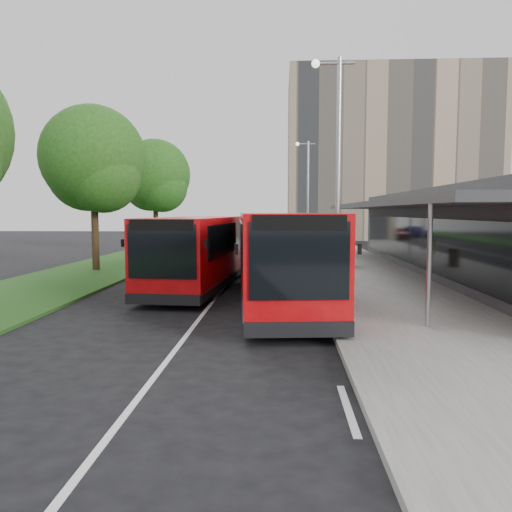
{
  "coord_description": "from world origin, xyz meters",
  "views": [
    {
      "loc": [
        2.29,
        -15.36,
        2.98
      ],
      "look_at": [
        1.42,
        1.25,
        1.5
      ],
      "focal_mm": 35.0,
      "sensor_mm": 36.0,
      "label": 1
    }
  ],
  "objects": [
    {
      "name": "car_far",
      "position": [
        -0.99,
        44.0,
        0.64
      ],
      "size": [
        2.57,
        4.1,
        1.27
      ],
      "primitive_type": "imported",
      "rotation": [
        0.0,
        0.0,
        -0.34
      ],
      "color": "navy",
      "rests_on": "ground"
    },
    {
      "name": "office_block",
      "position": [
        14.0,
        42.0,
        9.0
      ],
      "size": [
        22.0,
        12.0,
        18.0
      ],
      "primitive_type": "cube",
      "color": "tan",
      "rests_on": "ground"
    },
    {
      "name": "ground",
      "position": [
        0.0,
        0.0,
        0.0
      ],
      "size": [
        120.0,
        120.0,
        0.0
      ],
      "primitive_type": "plane",
      "color": "black",
      "rests_on": "ground"
    },
    {
      "name": "pavement",
      "position": [
        6.0,
        20.0,
        0.07
      ],
      "size": [
        5.0,
        80.0,
        0.15
      ],
      "primitive_type": "cube",
      "color": "slate",
      "rests_on": "ground"
    },
    {
      "name": "lamp_post_near",
      "position": [
        4.12,
        2.0,
        4.72
      ],
      "size": [
        1.44,
        0.28,
        8.0
      ],
      "color": "#989CA0",
      "rests_on": "pavement"
    },
    {
      "name": "lane_centre_line",
      "position": [
        0.0,
        15.0,
        0.01
      ],
      "size": [
        0.12,
        70.0,
        0.01
      ],
      "primitive_type": "cube",
      "color": "silver",
      "rests_on": "ground"
    },
    {
      "name": "station_building",
      "position": [
        10.86,
        8.0,
        2.04
      ],
      "size": [
        7.7,
        26.0,
        4.0
      ],
      "color": "#2D2D2F",
      "rests_on": "ground"
    },
    {
      "name": "kerb_dashes",
      "position": [
        3.3,
        19.0,
        0.01
      ],
      "size": [
        0.12,
        56.0,
        0.01
      ],
      "color": "silver",
      "rests_on": "ground"
    },
    {
      "name": "car_near",
      "position": [
        2.21,
        39.38,
        0.68
      ],
      "size": [
        2.98,
        4.3,
        1.36
      ],
      "primitive_type": "imported",
      "rotation": [
        0.0,
        0.0,
        -0.38
      ],
      "color": "maroon",
      "rests_on": "ground"
    },
    {
      "name": "bus_main",
      "position": [
        2.22,
        0.59,
        1.51
      ],
      "size": [
        3.53,
        10.56,
        2.94
      ],
      "rotation": [
        0.0,
        0.0,
        0.09
      ],
      "color": "red",
      "rests_on": "ground"
    },
    {
      "name": "lamp_post_far",
      "position": [
        4.12,
        22.0,
        4.72
      ],
      "size": [
        1.44,
        0.28,
        8.0
      ],
      "color": "#989CA0",
      "rests_on": "pavement"
    },
    {
      "name": "tree_mid",
      "position": [
        -7.01,
        9.05,
        5.29
      ],
      "size": [
        5.1,
        5.1,
        8.19
      ],
      "color": "black",
      "rests_on": "ground"
    },
    {
      "name": "bus_second",
      "position": [
        -0.88,
        4.02,
        1.42
      ],
      "size": [
        3.23,
        9.96,
        2.77
      ],
      "rotation": [
        0.0,
        0.0,
        -0.08
      ],
      "color": "red",
      "rests_on": "ground"
    },
    {
      "name": "litter_bin",
      "position": [
        5.73,
        10.76,
        0.62
      ],
      "size": [
        0.68,
        0.68,
        0.94
      ],
      "primitive_type": "cylinder",
      "rotation": [
        0.0,
        0.0,
        0.37
      ],
      "color": "#352116",
      "rests_on": "pavement"
    },
    {
      "name": "bollard",
      "position": [
        4.48,
        18.42,
        0.7
      ],
      "size": [
        0.23,
        0.23,
        1.09
      ],
      "primitive_type": "cylinder",
      "rotation": [
        0.0,
        0.0,
        0.43
      ],
      "color": "yellow",
      "rests_on": "pavement"
    },
    {
      "name": "grass_verge",
      "position": [
        -7.0,
        20.0,
        0.05
      ],
      "size": [
        5.0,
        80.0,
        0.1
      ],
      "primitive_type": "cube",
      "color": "#234E19",
      "rests_on": "ground"
    },
    {
      "name": "tree_far",
      "position": [
        -7.01,
        21.05,
        5.33
      ],
      "size": [
        5.14,
        5.14,
        8.26
      ],
      "color": "black",
      "rests_on": "ground"
    }
  ]
}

